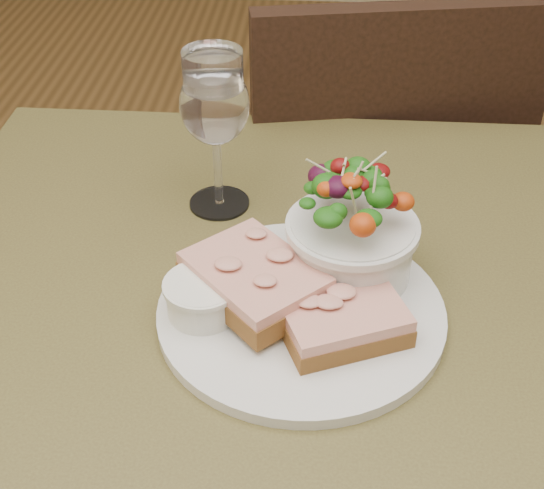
# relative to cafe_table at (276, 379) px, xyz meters

# --- Properties ---
(cafe_table) EXTENTS (0.80, 0.80, 0.75)m
(cafe_table) POSITION_rel_cafe_table_xyz_m (0.00, 0.00, 0.00)
(cafe_table) COLOR #463B1E
(cafe_table) RESTS_ON ground
(chair_far) EXTENTS (0.49, 0.49, 0.90)m
(chair_far) POSITION_rel_cafe_table_xyz_m (0.11, 0.60, -0.36)
(chair_far) COLOR black
(chair_far) RESTS_ON ground
(dinner_plate) EXTENTS (0.28, 0.28, 0.01)m
(dinner_plate) POSITION_rel_cafe_table_xyz_m (0.02, -0.01, 0.11)
(dinner_plate) COLOR silver
(dinner_plate) RESTS_ON cafe_table
(sandwich_front) EXTENTS (0.13, 0.12, 0.03)m
(sandwich_front) POSITION_rel_cafe_table_xyz_m (0.06, -0.04, 0.13)
(sandwich_front) COLOR #543416
(sandwich_front) RESTS_ON dinner_plate
(sandwich_back) EXTENTS (0.16, 0.16, 0.03)m
(sandwich_back) POSITION_rel_cafe_table_xyz_m (-0.02, -0.00, 0.14)
(sandwich_back) COLOR #543416
(sandwich_back) RESTS_ON dinner_plate
(ramekin) EXTENTS (0.07, 0.07, 0.04)m
(ramekin) POSITION_rel_cafe_table_xyz_m (-0.07, -0.02, 0.13)
(ramekin) COLOR white
(ramekin) RESTS_ON dinner_plate
(salad_bowl) EXTENTS (0.12, 0.12, 0.13)m
(salad_bowl) POSITION_rel_cafe_table_xyz_m (0.07, 0.05, 0.17)
(salad_bowl) COLOR silver
(salad_bowl) RESTS_ON dinner_plate
(garnish) EXTENTS (0.05, 0.04, 0.02)m
(garnish) POSITION_rel_cafe_table_xyz_m (-0.04, 0.06, 0.12)
(garnish) COLOR #0F380A
(garnish) RESTS_ON dinner_plate
(wine_glass) EXTENTS (0.08, 0.08, 0.18)m
(wine_glass) POSITION_rel_cafe_table_xyz_m (-0.08, 0.18, 0.22)
(wine_glass) COLOR white
(wine_glass) RESTS_ON cafe_table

